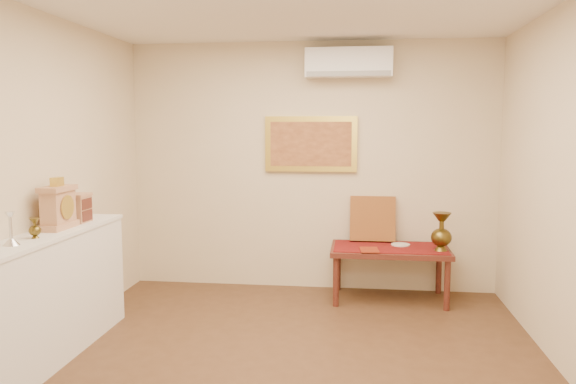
% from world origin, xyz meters
% --- Properties ---
extents(floor, '(4.50, 4.50, 0.00)m').
position_xyz_m(floor, '(0.00, 0.00, 0.00)').
color(floor, brown).
rests_on(floor, ground).
extents(wall_back, '(4.00, 0.02, 2.70)m').
position_xyz_m(wall_back, '(0.00, 2.25, 1.35)').
color(wall_back, beige).
rests_on(wall_back, ground).
extents(wall_front, '(4.00, 0.02, 2.70)m').
position_xyz_m(wall_front, '(0.00, -2.25, 1.35)').
color(wall_front, beige).
rests_on(wall_front, ground).
extents(wall_left, '(0.02, 4.50, 2.70)m').
position_xyz_m(wall_left, '(-2.00, 0.00, 1.35)').
color(wall_left, beige).
rests_on(wall_left, ground).
extents(candlestick, '(0.11, 0.11, 0.23)m').
position_xyz_m(candlestick, '(-1.82, -0.39, 1.10)').
color(candlestick, silver).
rests_on(candlestick, display_ledge).
extents(brass_urn_small, '(0.09, 0.09, 0.20)m').
position_xyz_m(brass_urn_small, '(-1.80, -0.14, 1.08)').
color(brass_urn_small, brown).
rests_on(brass_urn_small, display_ledge).
extents(table_cloth, '(1.14, 0.59, 0.01)m').
position_xyz_m(table_cloth, '(0.85, 1.88, 0.55)').
color(table_cloth, maroon).
rests_on(table_cloth, low_table).
extents(brass_urn_tall, '(0.21, 0.21, 0.46)m').
position_xyz_m(brass_urn_tall, '(1.35, 1.77, 0.79)').
color(brass_urn_tall, brown).
rests_on(brass_urn_tall, table_cloth).
extents(plate, '(0.20, 0.20, 0.01)m').
position_xyz_m(plate, '(0.96, 1.98, 0.56)').
color(plate, silver).
rests_on(plate, table_cloth).
extents(menu, '(0.20, 0.26, 0.01)m').
position_xyz_m(menu, '(0.64, 1.68, 0.56)').
color(menu, maroon).
rests_on(menu, table_cloth).
extents(cushion, '(0.48, 0.20, 0.49)m').
position_xyz_m(cushion, '(0.68, 2.17, 0.80)').
color(cushion, maroon).
rests_on(cushion, table_cloth).
extents(display_ledge, '(0.37, 2.02, 0.98)m').
position_xyz_m(display_ledge, '(-1.82, 0.00, 0.49)').
color(display_ledge, silver).
rests_on(display_ledge, floor).
extents(mantel_clock, '(0.17, 0.36, 0.41)m').
position_xyz_m(mantel_clock, '(-1.83, 0.24, 1.15)').
color(mantel_clock, tan).
rests_on(mantel_clock, display_ledge).
extents(wooden_chest, '(0.16, 0.21, 0.24)m').
position_xyz_m(wooden_chest, '(-1.82, 0.55, 1.10)').
color(wooden_chest, tan).
rests_on(wooden_chest, display_ledge).
extents(low_table, '(1.20, 0.70, 0.55)m').
position_xyz_m(low_table, '(0.85, 1.88, 0.48)').
color(low_table, '#542219').
rests_on(low_table, floor).
extents(painting, '(1.00, 0.06, 0.60)m').
position_xyz_m(painting, '(0.00, 2.22, 1.60)').
color(painting, gold).
rests_on(painting, wall_back).
extents(ac_unit, '(0.90, 0.25, 0.30)m').
position_xyz_m(ac_unit, '(0.40, 2.12, 2.45)').
color(ac_unit, white).
rests_on(ac_unit, wall_back).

